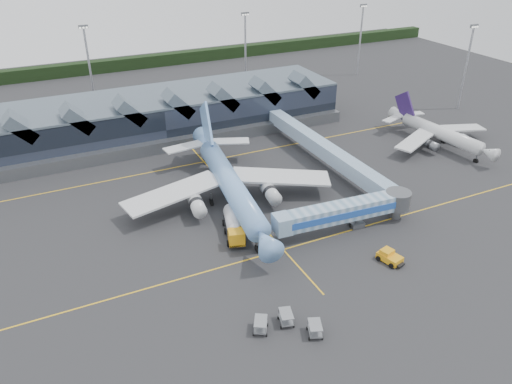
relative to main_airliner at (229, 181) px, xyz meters
name	(u,v)px	position (x,y,z in m)	size (l,w,h in m)	color
ground	(261,225)	(1.76, -9.88, -4.27)	(260.00, 260.00, 0.00)	#29292C
taxi_stripes	(238,199)	(1.76, 0.12, -4.26)	(120.00, 60.00, 0.01)	yellow
tree_line_far	(121,64)	(1.76, 100.12, -2.27)	(260.00, 4.00, 4.00)	black
terminal	(155,116)	(-3.30, 37.48, 0.61)	(90.00, 22.25, 12.52)	black
light_masts	(229,58)	(22.76, 52.92, 8.22)	(132.40, 42.56, 22.45)	#9899A0
main_airliner	(229,181)	(0.00, 0.00, 0.00)	(39.02, 45.21, 14.52)	#739FEA
regional_jet	(438,132)	(53.32, 3.59, -1.03)	(27.17, 29.75, 10.20)	silver
jet_bridge	(352,210)	(15.09, -17.10, -0.81)	(25.28, 5.49, 5.18)	#6A90B0
fuel_truck	(233,224)	(-3.56, -10.31, -2.36)	(4.96, 10.15, 3.40)	black
pushback_tug	(390,257)	(14.94, -27.54, -3.46)	(3.33, 4.44, 1.81)	orange
baggage_carts	(287,324)	(-6.09, -33.48, -3.29)	(8.42, 6.46, 1.73)	gray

